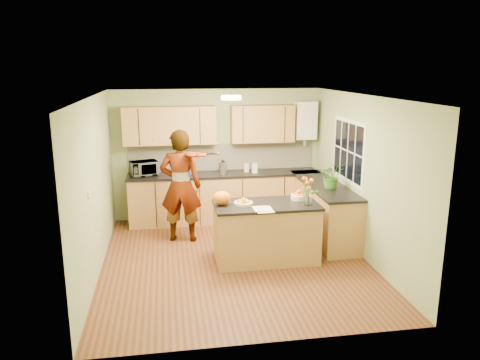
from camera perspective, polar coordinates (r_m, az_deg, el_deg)
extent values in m
plane|color=#522C17|center=(7.32, -0.66, -9.74)|extent=(4.50, 4.50, 0.00)
cube|color=white|center=(6.73, -0.71, 10.19)|extent=(4.00, 4.50, 0.02)
cube|color=#8FA878|center=(9.10, -2.79, 3.15)|extent=(4.00, 0.02, 2.50)
cube|color=#8FA878|center=(4.80, 3.34, -6.57)|extent=(4.00, 0.02, 2.50)
cube|color=#8FA878|center=(6.92, -17.29, -0.83)|extent=(0.02, 4.50, 2.50)
cube|color=#8FA878|center=(7.47, 14.66, 0.39)|extent=(0.02, 4.50, 2.50)
cube|color=#A37F41|center=(9.01, -1.88, -2.18)|extent=(3.60, 0.60, 0.90)
cube|color=black|center=(8.88, -1.90, 0.72)|extent=(3.64, 0.62, 0.04)
cube|color=#A37F41|center=(8.34, 10.11, -3.71)|extent=(0.60, 2.20, 0.90)
cube|color=black|center=(8.21, 10.18, -0.58)|extent=(0.62, 2.24, 0.04)
cube|color=white|center=(9.11, -2.15, 2.85)|extent=(3.60, 0.02, 0.52)
cube|color=#A37F41|center=(8.79, -8.59, 6.60)|extent=(1.70, 0.34, 0.70)
cube|color=#A37F41|center=(8.98, 2.72, 6.88)|extent=(1.20, 0.34, 0.70)
cube|color=white|center=(9.20, 7.95, 7.24)|extent=(0.40, 0.30, 0.72)
cylinder|color=#B2B2B7|center=(9.25, 7.86, 4.78)|extent=(0.06, 0.06, 0.20)
cube|color=white|center=(7.95, 13.03, 3.48)|extent=(0.01, 1.30, 1.05)
cube|color=black|center=(7.95, 13.00, 3.48)|extent=(0.01, 1.18, 0.92)
cube|color=white|center=(6.33, -17.90, -1.73)|extent=(0.02, 0.09, 0.09)
cylinder|color=#FFEABF|center=(7.03, -1.08, 10.01)|extent=(0.30, 0.30, 0.06)
cylinder|color=white|center=(7.03, -1.08, 10.25)|extent=(0.10, 0.10, 0.02)
cube|color=#A37F41|center=(7.20, 3.18, -6.48)|extent=(1.53, 0.77, 0.86)
cube|color=black|center=(7.06, 3.23, -3.04)|extent=(1.57, 0.81, 0.04)
cylinder|color=#F5E9C4|center=(6.98, 0.42, -2.86)|extent=(0.28, 0.28, 0.04)
cylinder|color=#F5E9C4|center=(7.31, 7.20, -2.07)|extent=(0.25, 0.25, 0.07)
cylinder|color=silver|center=(7.01, 8.36, -2.21)|extent=(0.11, 0.11, 0.22)
ellipsoid|color=orange|center=(6.96, -2.22, -2.20)|extent=(0.33, 0.30, 0.21)
cube|color=white|center=(6.75, 2.94, -3.60)|extent=(0.25, 0.33, 0.01)
imported|color=tan|center=(7.91, -7.25, -0.73)|extent=(0.78, 0.59, 1.92)
imported|color=white|center=(8.83, -11.62, 1.40)|extent=(0.56, 0.46, 0.27)
cube|color=navy|center=(8.82, -6.73, 1.38)|extent=(0.27, 0.20, 0.21)
cylinder|color=#B2B2B7|center=(8.83, -2.09, 1.50)|extent=(0.16, 0.16, 0.22)
sphere|color=black|center=(8.80, -2.09, 2.45)|extent=(0.08, 0.08, 0.08)
cylinder|color=#F5E9C4|center=(8.97, 0.81, 1.51)|extent=(0.12, 0.12, 0.16)
cylinder|color=white|center=(8.90, 1.82, 1.48)|extent=(0.14, 0.14, 0.18)
imported|color=#3C7426|center=(7.84, 11.13, 0.52)|extent=(0.45, 0.40, 0.44)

